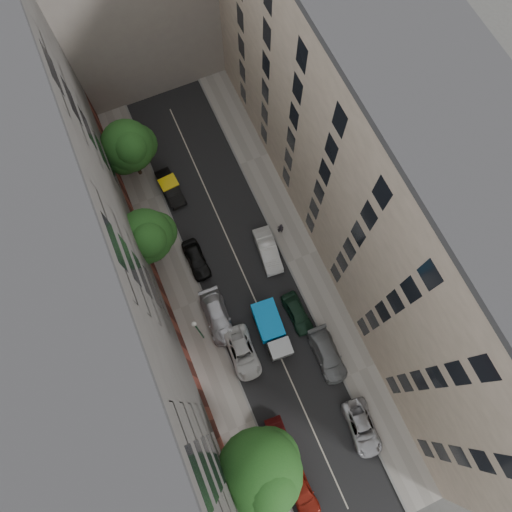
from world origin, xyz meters
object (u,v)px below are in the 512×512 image
car_left_2 (243,353)px  car_right_3 (268,251)px  tarp_truck (271,329)px  car_left_1 (281,443)px  lamp_post (198,329)px  car_left_0 (300,490)px  car_right_1 (328,355)px  car_right_2 (297,313)px  car_left_5 (170,188)px  car_left_3 (218,317)px  car_left_4 (196,260)px  tree_mid (147,238)px  car_right_0 (362,428)px  tree_near (261,474)px  tree_far (129,148)px  pedestrian (281,228)px

car_left_2 → car_right_3: size_ratio=1.04×
tarp_truck → car_left_1: size_ratio=1.26×
car_left_1 → lamp_post: lamp_post is taller
car_left_0 → car_right_1: size_ratio=0.89×
car_right_2 → lamp_post: 8.98m
car_left_5 → car_right_3: 11.08m
car_left_3 → car_right_3: (6.40, 3.80, 0.01)m
car_right_1 → car_right_3: (-0.80, 10.40, 0.04)m
car_left_4 → lamp_post: lamp_post is taller
tarp_truck → lamp_post: (-5.49, 1.83, 2.93)m
car_left_2 → car_right_1: 7.07m
lamp_post → tree_mid: bearing=96.7°
car_left_4 → car_right_1: size_ratio=0.83×
car_left_4 → car_right_0: bearing=-70.2°
car_left_5 → car_left_0: bearing=-94.4°
car_left_1 → car_left_2: 7.60m
car_left_1 → car_left_5: 24.40m
tree_near → tree_far: 28.14m
car_left_1 → car_right_2: 10.43m
car_left_2 → tree_far: size_ratio=0.67×
car_left_5 → tree_far: (-2.00, 2.89, 4.00)m
car_left_1 → car_left_5: car_left_5 is taller
tarp_truck → tree_mid: 12.60m
tree_far → lamp_post: tree_far is taller
car_left_4 → car_right_3: car_right_3 is taller
car_right_0 → pedestrian: (1.08, 18.03, 0.31)m
car_right_3 → car_left_5: bearing=127.3°
car_left_2 → car_left_4: 9.22m
car_left_1 → pedestrian: 18.06m
tarp_truck → tree_far: size_ratio=0.71×
tree_far → lamp_post: 17.10m
tarp_truck → tree_mid: (-6.44, 9.92, 4.35)m
tree_near → car_right_1: bearing=32.6°
car_left_5 → car_left_1: bearing=-94.3°
car_right_2 → tree_far: 20.49m
car_right_1 → pedestrian: 11.88m
car_right_1 → car_left_1: bearing=-142.6°
car_left_5 → car_right_1: size_ratio=0.86×
car_left_1 → car_left_2: (0.00, 7.60, -0.00)m
car_left_5 → car_right_1: car_right_1 is taller
car_left_4 → tree_near: tree_near is taller
car_left_5 → pedestrian: pedestrian is taller
pedestrian → car_left_4: bearing=21.7°
car_right_0 → car_left_0: bearing=-156.7°
car_right_1 → car_right_2: 4.28m
car_left_4 → car_right_0: 19.69m
car_left_1 → pedestrian: bearing=69.0°
tree_near → tree_mid: size_ratio=1.09×
tree_near → car_left_3: bearing=83.9°
tarp_truck → car_left_1: tarp_truck is taller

